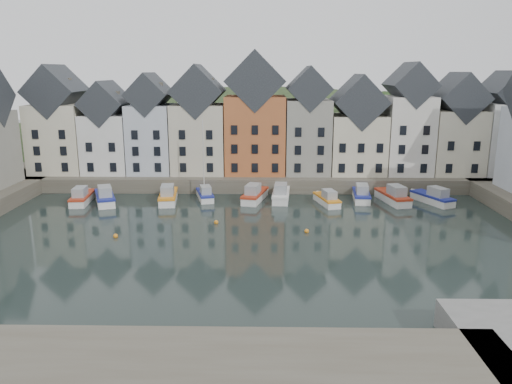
{
  "coord_description": "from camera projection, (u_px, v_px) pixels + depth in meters",
  "views": [
    {
      "loc": [
        1.47,
        -45.96,
        16.84
      ],
      "look_at": [
        0.55,
        6.0,
        4.2
      ],
      "focal_mm": 35.0,
      "sensor_mm": 36.0,
      "label": 1
    }
  ],
  "objects": [
    {
      "name": "ground",
      "position": [
        249.0,
        248.0,
        48.65
      ],
      "size": [
        260.0,
        260.0,
        0.0
      ],
      "primitive_type": "plane",
      "color": "black",
      "rests_on": "ground"
    },
    {
      "name": "far_quay",
      "position": [
        255.0,
        176.0,
        77.56
      ],
      "size": [
        90.0,
        16.0,
        2.0
      ],
      "primitive_type": "cube",
      "color": "#4F493C",
      "rests_on": "ground"
    },
    {
      "name": "near_wall",
      "position": [
        54.0,
        369.0,
        27.22
      ],
      "size": [
        50.0,
        6.0,
        2.0
      ],
      "primitive_type": "cube",
      "color": "#4F493C",
      "rests_on": "ground"
    },
    {
      "name": "hillside",
      "position": [
        258.0,
        237.0,
        107.3
      ],
      "size": [
        153.6,
        70.4,
        64.0
      ],
      "color": "black",
      "rests_on": "ground"
    },
    {
      "name": "far_terrace",
      "position": [
        277.0,
        126.0,
        73.71
      ],
      "size": [
        72.37,
        8.16,
        17.78
      ],
      "color": "beige",
      "rests_on": "far_quay"
    },
    {
      "name": "mooring_buoys",
      "position": [
        214.0,
        230.0,
        53.87
      ],
      "size": [
        20.5,
        5.5,
        0.5
      ],
      "color": "orange",
      "rests_on": "ground"
    },
    {
      "name": "boat_a",
      "position": [
        82.0,
        197.0,
        65.22
      ],
      "size": [
        2.62,
        6.64,
        2.49
      ],
      "rotation": [
        0.0,
        0.0,
        0.1
      ],
      "color": "silver",
      "rests_on": "ground"
    },
    {
      "name": "boat_b",
      "position": [
        105.0,
        197.0,
        65.02
      ],
      "size": [
        4.58,
        7.29,
        2.68
      ],
      "rotation": [
        0.0,
        0.0,
        0.38
      ],
      "color": "silver",
      "rests_on": "ground"
    },
    {
      "name": "boat_c",
      "position": [
        168.0,
        196.0,
        65.64
      ],
      "size": [
        2.98,
        7.14,
        2.66
      ],
      "rotation": [
        0.0,
        0.0,
        0.12
      ],
      "color": "silver",
      "rests_on": "ground"
    },
    {
      "name": "boat_d",
      "position": [
        205.0,
        194.0,
        67.04
      ],
      "size": [
        3.11,
        5.93,
        10.84
      ],
      "rotation": [
        0.0,
        0.0,
        0.25
      ],
      "color": "silver",
      "rests_on": "ground"
    },
    {
      "name": "boat_e",
      "position": [
        255.0,
        195.0,
        66.29
      ],
      "size": [
        3.71,
        7.19,
        2.64
      ],
      "rotation": [
        0.0,
        0.0,
        -0.24
      ],
      "color": "silver",
      "rests_on": "ground"
    },
    {
      "name": "boat_f",
      "position": [
        281.0,
        194.0,
        66.59
      ],
      "size": [
        2.65,
        7.02,
        2.64
      ],
      "rotation": [
        0.0,
        0.0,
        -0.08
      ],
      "color": "silver",
      "rests_on": "ground"
    },
    {
      "name": "boat_g",
      "position": [
        327.0,
        199.0,
        64.53
      ],
      "size": [
        3.16,
        6.08,
        2.23
      ],
      "rotation": [
        0.0,
        0.0,
        0.25
      ],
      "color": "silver",
      "rests_on": "ground"
    },
    {
      "name": "boat_h",
      "position": [
        361.0,
        195.0,
        66.63
      ],
      "size": [
        2.74,
        6.76,
        2.53
      ],
      "rotation": [
        0.0,
        0.0,
        -0.11
      ],
      "color": "silver",
      "rests_on": "ground"
    },
    {
      "name": "boat_i",
      "position": [
        393.0,
        197.0,
        65.39
      ],
      "size": [
        3.56,
        7.31,
        2.69
      ],
      "rotation": [
        0.0,
        0.0,
        0.2
      ],
      "color": "silver",
      "rests_on": "ground"
    },
    {
      "name": "boat_j",
      "position": [
        433.0,
        198.0,
        65.03
      ],
      "size": [
        4.5,
        6.77,
        2.5
      ],
      "rotation": [
        0.0,
        0.0,
        0.42
      ],
      "color": "silver",
      "rests_on": "ground"
    }
  ]
}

